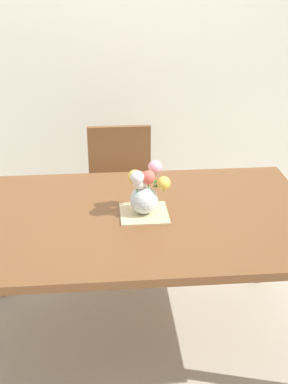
% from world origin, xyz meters
% --- Properties ---
extents(ground_plane, '(12.00, 12.00, 0.00)m').
position_xyz_m(ground_plane, '(0.00, 0.00, 0.00)').
color(ground_plane, '#B7AD99').
extents(back_wall, '(7.00, 0.10, 2.80)m').
position_xyz_m(back_wall, '(0.00, 1.60, 1.40)').
color(back_wall, silver).
rests_on(back_wall, ground_plane).
extents(dining_table, '(1.77, 1.10, 0.76)m').
position_xyz_m(dining_table, '(0.00, 0.00, 0.68)').
color(dining_table, brown).
rests_on(dining_table, ground_plane).
extents(chair_far, '(0.42, 0.42, 0.90)m').
position_xyz_m(chair_far, '(-0.04, 0.89, 0.52)').
color(chair_far, brown).
rests_on(chair_far, ground_plane).
extents(placemat, '(0.24, 0.24, 0.01)m').
position_xyz_m(placemat, '(0.03, 0.01, 0.77)').
color(placemat, '#CCB789').
rests_on(placemat, dining_table).
extents(flower_vase, '(0.20, 0.17, 0.25)m').
position_xyz_m(flower_vase, '(0.04, 0.02, 0.89)').
color(flower_vase, silver).
rests_on(flower_vase, placemat).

